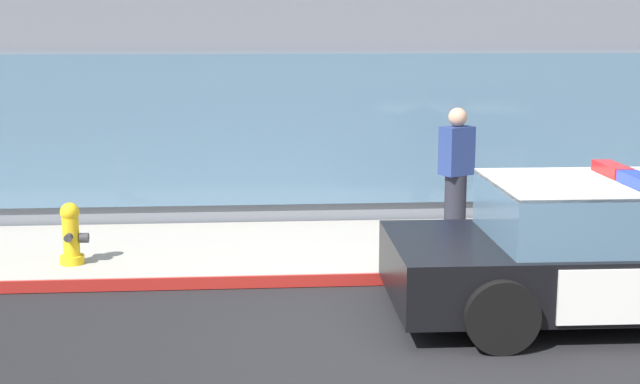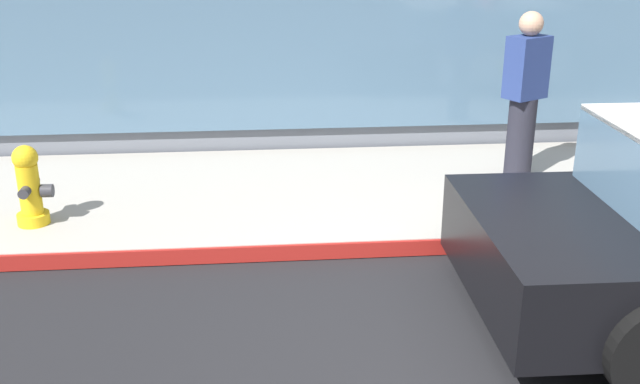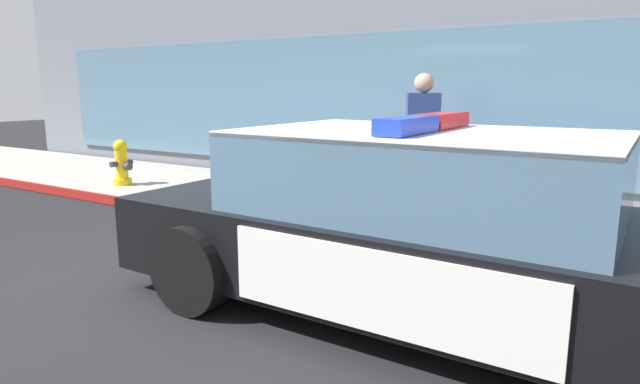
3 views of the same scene
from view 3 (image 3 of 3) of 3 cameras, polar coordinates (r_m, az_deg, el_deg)
name	(u,v)px [view 3 (image 3 of 3)]	position (r m, az deg, el deg)	size (l,w,h in m)	color
ground	(149,281)	(5.05, -17.78, -8.99)	(48.00, 48.00, 0.00)	black
sidewalk	(332,206)	(7.40, 1.29, -1.50)	(48.00, 2.70, 0.15)	#A39E93
curb_red_paint	(273,227)	(6.30, -5.05, -3.78)	(28.80, 0.04, 0.14)	maroon
police_cruiser	(441,228)	(4.01, 12.75, -3.74)	(5.04, 2.18, 1.49)	black
fire_hydrant	(122,163)	(9.11, -20.38, 2.92)	(0.34, 0.39, 0.73)	gold
pedestrian_on_sidewalk	(422,142)	(6.85, 10.79, 5.24)	(0.48, 0.42, 1.71)	#23232D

